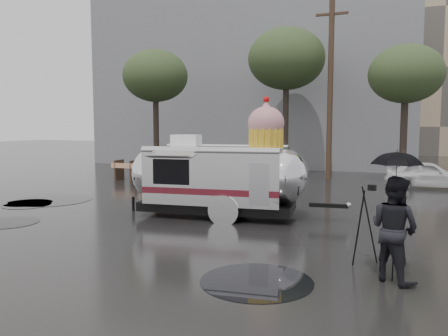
% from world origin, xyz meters
% --- Properties ---
extents(ground, '(120.00, 120.00, 0.00)m').
position_xyz_m(ground, '(0.00, 0.00, 0.00)').
color(ground, black).
rests_on(ground, ground).
extents(puddles, '(11.89, 9.33, 0.01)m').
position_xyz_m(puddles, '(-3.98, 2.35, 0.01)').
color(puddles, black).
rests_on(puddles, ground).
extents(grey_building, '(22.00, 12.00, 13.00)m').
position_xyz_m(grey_building, '(-4.00, 24.00, 6.50)').
color(grey_building, slate).
rests_on(grey_building, ground).
extents(utility_pole, '(1.60, 0.28, 9.00)m').
position_xyz_m(utility_pole, '(2.50, 14.00, 4.62)').
color(utility_pole, '#473323').
rests_on(utility_pole, ground).
extents(tree_left, '(3.64, 3.64, 6.95)m').
position_xyz_m(tree_left, '(-7.00, 13.00, 5.48)').
color(tree_left, '#382D26').
rests_on(tree_left, ground).
extents(tree_mid, '(4.20, 4.20, 8.03)m').
position_xyz_m(tree_mid, '(0.00, 15.00, 6.34)').
color(tree_mid, '#382D26').
rests_on(tree_mid, ground).
extents(tree_right, '(3.36, 3.36, 6.42)m').
position_xyz_m(tree_right, '(6.00, 13.00, 5.06)').
color(tree_right, '#382D26').
rests_on(tree_right, ground).
extents(barricade_row, '(4.30, 0.80, 1.00)m').
position_xyz_m(barricade_row, '(-5.55, 9.96, 0.52)').
color(barricade_row, '#473323').
rests_on(barricade_row, ground).
extents(airstream_trailer, '(6.74, 2.96, 3.64)m').
position_xyz_m(airstream_trailer, '(0.60, 3.29, 1.28)').
color(airstream_trailer, silver).
rests_on(airstream_trailer, ground).
extents(person_right, '(1.01, 0.93, 1.85)m').
position_xyz_m(person_right, '(5.44, -0.91, 0.93)').
color(person_right, black).
rests_on(person_right, ground).
extents(umbrella_black, '(1.10, 1.10, 2.30)m').
position_xyz_m(umbrella_black, '(5.44, -0.91, 1.92)').
color(umbrella_black, black).
rests_on(umbrella_black, ground).
extents(tripod, '(0.66, 0.61, 1.60)m').
position_xyz_m(tripod, '(5.03, -0.22, 0.97)').
color(tripod, black).
rests_on(tripod, ground).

